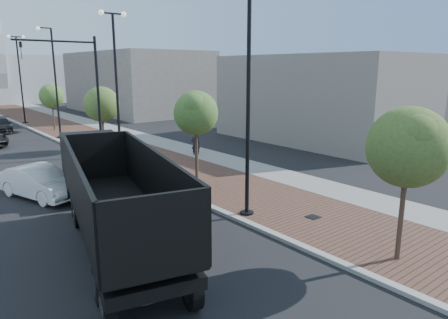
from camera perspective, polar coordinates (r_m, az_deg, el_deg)
sidewalk at (r=44.38m, az=-20.64°, el=4.25°), size 7.00×140.00×0.12m
concrete_strip at (r=45.28m, az=-17.40°, el=4.65°), size 2.40×140.00×0.13m
curb at (r=43.43m, az=-25.01°, el=3.72°), size 0.30×140.00×0.14m
dump_truck at (r=17.08m, az=-16.69°, el=-3.36°), size 5.63×13.53×3.40m
white_sedan at (r=21.05m, az=-24.47°, el=-2.89°), size 2.97×4.83×1.50m
dark_car_far at (r=44.03m, az=-28.77°, el=4.22°), size 2.53×4.76×1.31m
pedestrian at (r=28.10m, az=-3.99°, el=2.15°), size 0.71×0.58×1.69m
streetlight_1 at (r=15.96m, az=3.09°, el=6.72°), size 1.44×0.56×9.21m
streetlight_2 at (r=26.14m, az=-14.79°, el=9.74°), size 1.72×0.56×9.28m
streetlight_3 at (r=37.39m, az=-22.61°, el=9.26°), size 1.44×0.56×9.21m
streetlight_4 at (r=49.01m, az=-26.61°, el=10.07°), size 1.72×0.56×9.28m
traffic_mast at (r=28.57m, az=-19.00°, el=10.02°), size 5.09×0.20×8.00m
tree_0 at (r=13.33m, az=24.39°, el=1.57°), size 2.48×2.44×4.93m
tree_1 at (r=20.66m, az=-3.89°, el=6.48°), size 2.31×2.25×4.90m
tree_2 at (r=31.25m, az=-16.71°, el=7.41°), size 2.59×2.57×4.68m
tree_3 at (r=42.58m, az=-22.94°, el=8.19°), size 2.34×2.28×4.49m
commercial_block_ne at (r=58.06m, az=-12.26°, el=10.52°), size 12.00×22.00×8.00m
commercial_block_e at (r=35.67m, az=13.50°, el=8.39°), size 10.00×16.00×7.00m
utility_cover_1 at (r=16.96m, az=12.37°, el=-7.86°), size 0.50×0.50×0.02m
utility_cover_2 at (r=24.99m, az=-7.58°, el=-0.96°), size 0.50×0.50×0.02m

